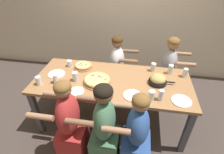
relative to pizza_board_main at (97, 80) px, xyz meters
The scene contains 23 objects.
ground_plane 0.83m from the pizza_board_main, 24.00° to the left, with size 18.00×18.00×0.00m, color #423833.
dining_table 0.24m from the pizza_board_main, 24.00° to the left, with size 2.12×0.89×0.77m.
pizza_board_main is the anchor object (origin of this frame).
pizza_board_second 0.45m from the pizza_board_main, 131.56° to the left, with size 0.28×0.28×0.06m.
skillet_bowl 0.80m from the pizza_board_main, ahead, with size 0.34×0.23×0.13m.
empty_plate_a 0.52m from the pizza_board_main, 21.89° to the right, with size 0.22×0.22×0.02m.
empty_plate_b 0.62m from the pizza_board_main, behind, with size 0.24×0.24×0.02m.
empty_plate_c 1.07m from the pizza_board_main, 10.69° to the right, with size 0.23×0.23×0.02m.
empty_plate_d 0.31m from the pizza_board_main, 131.50° to the right, with size 0.18×0.18×0.02m.
cocktail_glass_blue 0.61m from the pizza_board_main, 146.57° to the left, with size 0.07×0.07×0.12m.
drinking_glass_a 0.76m from the pizza_board_main, 167.17° to the right, with size 0.07×0.07×0.12m.
drinking_glass_b 0.74m from the pizza_board_main, 16.19° to the right, with size 0.08×0.08×0.11m.
drinking_glass_c 0.54m from the pizza_board_main, 169.67° to the right, with size 0.07×0.07×0.12m.
drinking_glass_d 0.84m from the pizza_board_main, 14.30° to the right, with size 0.06×0.06×0.14m.
drinking_glass_e 0.85m from the pizza_board_main, 29.20° to the left, with size 0.07×0.07×0.12m.
drinking_glass_f 1.22m from the pizza_board_main, 15.89° to the left, with size 0.07×0.07×0.13m.
drinking_glass_g 1.05m from the pizza_board_main, 21.42° to the left, with size 0.07×0.07×0.13m.
drinking_glass_h 0.29m from the pizza_board_main, behind, with size 0.08×0.08×0.13m.
diner_far_center 0.82m from the pizza_board_main, 77.66° to the left, with size 0.51×0.40×1.14m.
diner_near_midleft 0.67m from the pizza_board_main, 108.29° to the right, with size 0.51×0.40×1.18m.
diner_near_midright 0.87m from the pizza_board_main, 45.73° to the right, with size 0.51×0.40×1.13m.
diner_near_center 0.67m from the pizza_board_main, 70.00° to the right, with size 0.51×0.40×1.19m.
diner_far_right 1.29m from the pizza_board_main, 36.41° to the left, with size 0.51×0.40×1.17m.
Camera 1 is at (0.32, -1.90, 2.17)m, focal length 28.00 mm.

